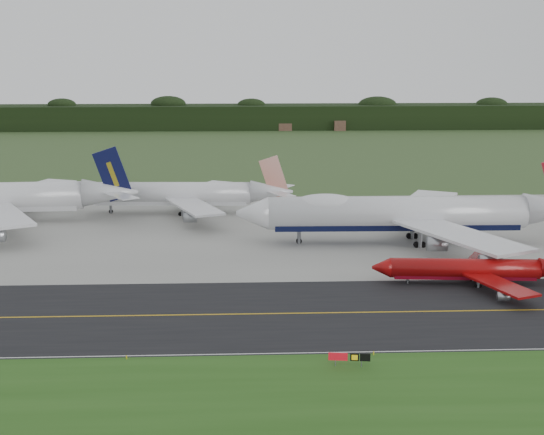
{
  "coord_description": "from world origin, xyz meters",
  "views": [
    {
      "loc": [
        -17.77,
        -113.2,
        39.22
      ],
      "look_at": [
        -12.07,
        22.0,
        9.26
      ],
      "focal_mm": 50.0,
      "sensor_mm": 36.0,
      "label": 1
    }
  ],
  "objects_px": {
    "jet_ba_747": "(409,213)",
    "jet_red_737": "(476,269)",
    "taxiway_sign": "(349,357)",
    "jet_star_tail": "(183,194)"
  },
  "relations": [
    {
      "from": "jet_red_737",
      "to": "jet_star_tail",
      "type": "height_order",
      "value": "jet_star_tail"
    },
    {
      "from": "taxiway_sign",
      "to": "jet_red_737",
      "type": "bearing_deg",
      "value": 51.59
    },
    {
      "from": "jet_ba_747",
      "to": "jet_red_737",
      "type": "relative_size",
      "value": 2.1
    },
    {
      "from": "jet_star_tail",
      "to": "taxiway_sign",
      "type": "distance_m",
      "value": 97.6
    },
    {
      "from": "jet_ba_747",
      "to": "taxiway_sign",
      "type": "bearing_deg",
      "value": -108.89
    },
    {
      "from": "jet_red_737",
      "to": "jet_star_tail",
      "type": "bearing_deg",
      "value": 132.1
    },
    {
      "from": "jet_star_tail",
      "to": "jet_ba_747",
      "type": "bearing_deg",
      "value": -32.73
    },
    {
      "from": "jet_ba_747",
      "to": "jet_red_737",
      "type": "distance_m",
      "value": 29.29
    },
    {
      "from": "jet_red_737",
      "to": "taxiway_sign",
      "type": "distance_m",
      "value": 42.71
    },
    {
      "from": "jet_ba_747",
      "to": "jet_star_tail",
      "type": "bearing_deg",
      "value": 147.27
    }
  ]
}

